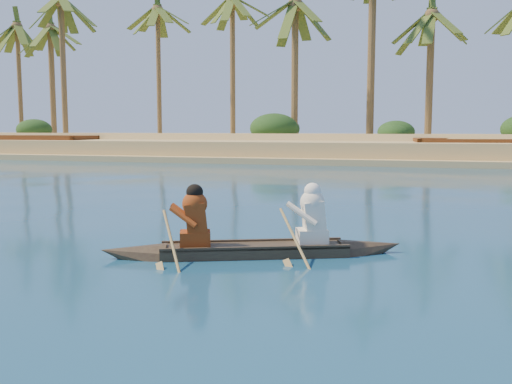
% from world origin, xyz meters
% --- Properties ---
extents(sandy_embankment, '(150.00, 51.00, 1.50)m').
position_xyz_m(sandy_embankment, '(0.00, 46.89, 0.53)').
color(sandy_embankment, tan).
rests_on(sandy_embankment, ground).
extents(palm_grove, '(110.00, 14.00, 16.00)m').
position_xyz_m(palm_grove, '(0.00, 35.00, 8.00)').
color(palm_grove, '#38501C').
rests_on(palm_grove, ground).
extents(shrub_cluster, '(100.00, 6.00, 2.40)m').
position_xyz_m(shrub_cluster, '(0.00, 31.50, 1.20)').
color(shrub_cluster, '#193413').
rests_on(shrub_cluster, ground).
extents(canoe, '(5.11, 2.57, 1.44)m').
position_xyz_m(canoe, '(-8.00, -1.27, 0.28)').
color(canoe, '#3E3422').
rests_on(canoe, ground).
extents(barge_left, '(11.35, 4.21, 1.87)m').
position_xyz_m(barge_left, '(-34.12, 25.95, 0.65)').
color(barge_left, '#632C15').
rests_on(barge_left, ground).
extents(barge_mid, '(10.97, 4.45, 1.79)m').
position_xyz_m(barge_mid, '(-0.13, 27.00, 0.62)').
color(barge_mid, '#632C15').
rests_on(barge_mid, ground).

